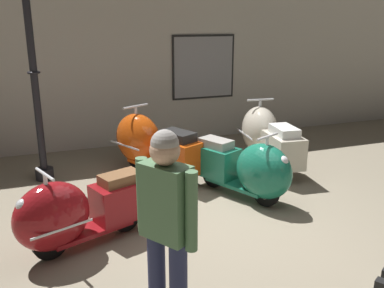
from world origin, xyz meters
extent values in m
plane|color=gray|center=(0.00, 0.00, 0.00)|extent=(60.00, 60.00, 0.00)
cube|color=#ADA89E|center=(0.00, 3.88, 1.64)|extent=(18.00, 0.20, 3.27)
cube|color=black|center=(1.23, 3.76, 1.50)|extent=(1.34, 0.03, 1.29)
cube|color=gray|center=(1.23, 3.75, 1.50)|extent=(1.26, 0.01, 1.21)
cylinder|color=black|center=(-2.03, -0.09, 0.20)|extent=(0.39, 0.21, 0.39)
cylinder|color=silver|center=(-2.03, -0.09, 0.20)|extent=(0.20, 0.15, 0.18)
cylinder|color=black|center=(-1.16, 0.24, 0.20)|extent=(0.39, 0.21, 0.39)
cylinder|color=silver|center=(-1.16, 0.24, 0.20)|extent=(0.20, 0.15, 0.18)
cube|color=maroon|center=(-1.59, 0.08, 0.18)|extent=(1.00, 0.66, 0.05)
ellipsoid|color=maroon|center=(-1.98, -0.07, 0.48)|extent=(0.95, 0.77, 0.75)
cube|color=maroon|center=(-1.19, 0.23, 0.41)|extent=(0.76, 0.60, 0.43)
cube|color=brown|center=(-1.19, 0.23, 0.69)|extent=(0.54, 0.42, 0.12)
sphere|color=silver|center=(-2.24, -0.17, 0.68)|extent=(0.15, 0.15, 0.15)
cylinder|color=silver|center=(-2.01, -0.08, 0.82)|extent=(0.04, 0.04, 0.27)
cylinder|color=silver|center=(-2.01, -0.08, 0.96)|extent=(0.18, 0.41, 0.03)
cube|color=silver|center=(-1.89, -0.30, 0.43)|extent=(0.62, 0.25, 0.02)
cylinder|color=black|center=(-0.54, 2.34, 0.22)|extent=(0.27, 0.44, 0.44)
cylinder|color=silver|center=(-0.54, 2.34, 0.22)|extent=(0.18, 0.23, 0.20)
cylinder|color=black|center=(-0.08, 1.39, 0.22)|extent=(0.27, 0.44, 0.44)
cylinder|color=silver|center=(-0.08, 1.39, 0.22)|extent=(0.18, 0.23, 0.20)
cube|color=#C6470F|center=(-0.31, 1.87, 0.20)|extent=(0.82, 1.13, 0.06)
ellipsoid|color=#C6470F|center=(-0.52, 2.29, 0.54)|extent=(0.92, 1.09, 0.84)
cube|color=#C6470F|center=(-0.10, 1.43, 0.47)|extent=(0.73, 0.87, 0.49)
cube|color=black|center=(-0.10, 1.43, 0.78)|extent=(0.51, 0.62, 0.13)
sphere|color=silver|center=(-0.65, 2.58, 0.77)|extent=(0.17, 0.17, 0.17)
cylinder|color=silver|center=(-0.53, 2.32, 0.93)|extent=(0.05, 0.05, 0.31)
cylinder|color=silver|center=(-0.53, 2.32, 1.08)|extent=(0.46, 0.24, 0.04)
cube|color=silver|center=(-0.77, 2.17, 0.48)|extent=(0.33, 0.68, 0.03)
cylinder|color=black|center=(0.78, 0.29, 0.20)|extent=(0.24, 0.40, 0.40)
cylinder|color=silver|center=(0.78, 0.29, 0.20)|extent=(0.16, 0.20, 0.18)
cylinder|color=black|center=(0.37, 1.15, 0.20)|extent=(0.24, 0.40, 0.40)
cylinder|color=silver|center=(0.37, 1.15, 0.20)|extent=(0.16, 0.20, 0.18)
cube|color=#196B51|center=(0.58, 0.72, 0.18)|extent=(0.74, 1.02, 0.05)
ellipsoid|color=#196B51|center=(0.76, 0.33, 0.49)|extent=(0.83, 0.99, 0.76)
cube|color=#196B51|center=(0.39, 1.11, 0.42)|extent=(0.66, 0.79, 0.44)
cube|color=gray|center=(0.39, 1.11, 0.70)|extent=(0.46, 0.56, 0.12)
sphere|color=silver|center=(0.88, 0.08, 0.70)|extent=(0.15, 0.15, 0.15)
cylinder|color=silver|center=(0.77, 0.31, 0.84)|extent=(0.04, 0.04, 0.28)
cylinder|color=silver|center=(0.77, 0.31, 0.98)|extent=(0.41, 0.22, 0.03)
cylinder|color=black|center=(1.66, 2.14, 0.22)|extent=(0.14, 0.45, 0.45)
cylinder|color=silver|center=(1.66, 2.14, 0.22)|extent=(0.13, 0.21, 0.20)
cylinder|color=black|center=(1.54, 1.08, 0.22)|extent=(0.14, 0.45, 0.45)
cylinder|color=silver|center=(1.54, 1.08, 0.22)|extent=(0.13, 0.21, 0.20)
cube|color=beige|center=(1.60, 1.61, 0.20)|extent=(0.52, 1.10, 0.06)
ellipsoid|color=beige|center=(1.65, 2.08, 0.54)|extent=(0.68, 1.00, 0.85)
cube|color=beige|center=(1.55, 1.13, 0.47)|extent=(0.53, 0.80, 0.49)
cube|color=silver|center=(1.55, 1.13, 0.78)|extent=(0.37, 0.57, 0.13)
sphere|color=silver|center=(1.69, 2.39, 0.78)|extent=(0.17, 0.17, 0.17)
cylinder|color=silver|center=(1.66, 2.11, 0.93)|extent=(0.05, 0.05, 0.31)
cylinder|color=silver|center=(1.66, 2.11, 1.09)|extent=(0.49, 0.09, 0.04)
cube|color=silver|center=(1.37, 2.11, 0.49)|extent=(0.10, 0.75, 0.03)
cylinder|color=black|center=(-2.03, 2.36, 0.09)|extent=(0.28, 0.28, 0.18)
cylinder|color=black|center=(-2.03, 2.36, 1.56)|extent=(0.11, 0.11, 2.75)
torus|color=black|center=(-2.03, 2.36, 1.69)|extent=(0.19, 0.19, 0.04)
cylinder|color=#23284C|center=(-1.10, -1.63, 0.51)|extent=(0.14, 0.14, 0.85)
cylinder|color=#23284C|center=(-1.22, -1.44, 0.51)|extent=(0.14, 0.14, 0.85)
cube|color=#4C724C|center=(-1.16, -1.54, 1.14)|extent=(0.39, 0.44, 0.60)
cylinder|color=#4C724C|center=(-1.03, -1.74, 1.13)|extent=(0.09, 0.09, 0.62)
cylinder|color=#4C724C|center=(-1.29, -1.33, 1.13)|extent=(0.09, 0.09, 0.62)
sphere|color=tan|center=(-1.16, -1.54, 1.55)|extent=(0.23, 0.23, 0.23)
sphere|color=gray|center=(-1.16, -1.54, 1.60)|extent=(0.21, 0.21, 0.21)
camera|label=1|loc=(-1.97, -4.33, 2.47)|focal=39.31mm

